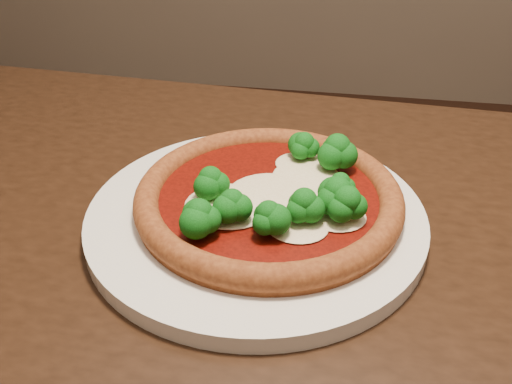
# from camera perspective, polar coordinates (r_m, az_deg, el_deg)

# --- Properties ---
(dining_table) EXTENTS (1.30, 0.80, 0.75)m
(dining_table) POSITION_cam_1_polar(r_m,az_deg,el_deg) (0.64, 6.69, -12.36)
(dining_table) COLOR black
(dining_table) RESTS_ON floor
(plate) EXTENTS (0.35, 0.35, 0.02)m
(plate) POSITION_cam_1_polar(r_m,az_deg,el_deg) (0.59, 0.00, -2.52)
(plate) COLOR white
(plate) RESTS_ON dining_table
(pizza) EXTENTS (0.27, 0.27, 0.06)m
(pizza) POSITION_cam_1_polar(r_m,az_deg,el_deg) (0.58, 1.76, -0.37)
(pizza) COLOR brown
(pizza) RESTS_ON plate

